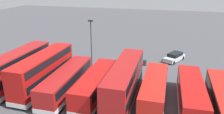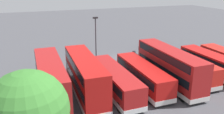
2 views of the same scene
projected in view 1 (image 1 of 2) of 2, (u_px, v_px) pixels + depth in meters
name	position (u px, v px, depth m)	size (l,w,h in m)	color
ground_plane	(129.00, 64.00, 37.64)	(140.00, 140.00, 0.00)	#47474C
bus_single_deck_second	(191.00, 94.00, 24.58)	(2.91, 10.71, 2.95)	#B71411
bus_single_deck_third	(154.00, 89.00, 25.65)	(2.65, 10.25, 2.95)	red
bus_double_decker_fourth	(124.00, 82.00, 25.58)	(2.68, 12.05, 4.55)	#A51919
bus_single_deck_fifth	(96.00, 84.00, 26.93)	(2.64, 10.70, 2.95)	#B71411
bus_single_deck_sixth	(67.00, 81.00, 27.73)	(2.80, 11.32, 2.95)	#A51919
bus_double_decker_seventh	(44.00, 71.00, 28.70)	(2.81, 11.52, 4.55)	#B71411
bus_double_decker_far_end	(19.00, 68.00, 29.65)	(2.69, 11.73, 4.55)	#A51919
car_hatchback_silver	(174.00, 57.00, 38.86)	(3.69, 4.81, 1.43)	silver
lamp_post_tall	(91.00, 41.00, 34.21)	(0.70, 0.30, 7.79)	#38383D
waste_bin_yellow	(145.00, 63.00, 36.91)	(0.60, 0.60, 0.95)	#333338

